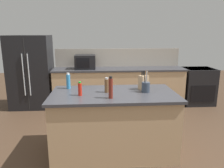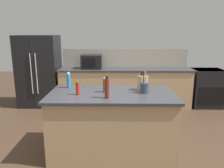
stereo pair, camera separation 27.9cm
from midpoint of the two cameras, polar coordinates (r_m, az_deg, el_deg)
The scene contains 13 objects.
ground_plane at distance 3.56m, azimuth 2.27°, elevation -17.07°, with size 14.00×14.00×0.00m, color #473323.
back_counter_run at distance 5.45m, azimuth 4.88°, elevation -0.82°, with size 3.21×0.66×0.94m.
wall_backsplash at distance 5.63m, azimuth 4.79°, elevation 6.87°, with size 3.17×0.03×0.46m, color #B2A899.
kitchen_island at distance 3.35m, azimuth 2.35°, elevation -10.09°, with size 1.84×0.98×0.94m.
refrigerator at distance 5.67m, azimuth -17.12°, elevation 3.28°, with size 0.97×0.75×1.74m.
range_oven at distance 5.95m, azimuth 24.73°, elevation -0.86°, with size 0.76×0.65×0.92m.
microwave at distance 5.33m, azimuth -3.86°, elevation 5.84°, with size 0.49×0.39×0.33m.
knife_block at distance 3.37m, azimuth 10.41°, elevation 0.30°, with size 0.16×0.15×0.29m.
utensil_crock at distance 3.23m, azimuth 10.90°, elevation -0.90°, with size 0.12×0.12×0.32m.
vinegar_bottle at distance 2.90m, azimuth 1.42°, elevation -1.07°, with size 0.06×0.06×0.30m.
hot_sauce_bottle at distance 3.09m, azimuth -6.43°, elevation -1.16°, with size 0.05×0.05×0.20m.
dish_soap_bottle at distance 3.50m, azimuth -9.03°, elevation 0.89°, with size 0.06×0.06×0.25m.
pepper_grinder at distance 3.20m, azimuth 0.64°, elevation -0.36°, with size 0.06×0.06×0.22m.
Camera 2 is at (0.04, -3.07, 1.80)m, focal length 35.00 mm.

